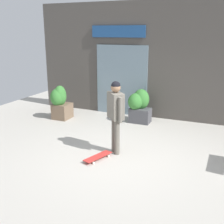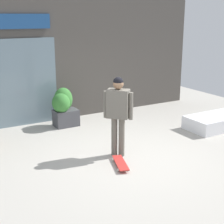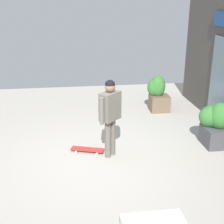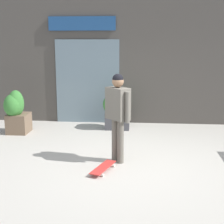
{
  "view_description": "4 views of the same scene",
  "coord_description": "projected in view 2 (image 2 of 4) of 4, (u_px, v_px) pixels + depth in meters",
  "views": [
    {
      "loc": [
        2.2,
        -5.65,
        2.79
      ],
      "look_at": [
        -0.29,
        0.18,
        0.98
      ],
      "focal_mm": 45.48,
      "sensor_mm": 36.0,
      "label": 1
    },
    {
      "loc": [
        -3.71,
        -5.74,
        2.93
      ],
      "look_at": [
        -0.29,
        0.18,
        0.98
      ],
      "focal_mm": 54.48,
      "sensor_mm": 36.0,
      "label": 2
    },
    {
      "loc": [
        5.88,
        -0.66,
        3.27
      ],
      "look_at": [
        -0.29,
        0.18,
        0.98
      ],
      "focal_mm": 49.54,
      "sensor_mm": 36.0,
      "label": 3
    },
    {
      "loc": [
        0.24,
        -5.95,
        2.31
      ],
      "look_at": [
        -0.29,
        0.18,
        0.98
      ],
      "focal_mm": 52.67,
      "sensor_mm": 36.0,
      "label": 4
    }
  ],
  "objects": [
    {
      "name": "ground_plane",
      "position": [
        128.0,
        155.0,
        7.37
      ],
      "size": [
        12.0,
        12.0,
        0.0
      ],
      "primitive_type": "plane",
      "color": "#B2ADA3"
    },
    {
      "name": "building_facade",
      "position": [
        63.0,
        55.0,
        9.67
      ],
      "size": [
        8.61,
        0.31,
        3.73
      ],
      "color": "#4C4742",
      "rests_on": "ground_plane"
    },
    {
      "name": "skateboarder",
      "position": [
        118.0,
        108.0,
        7.09
      ],
      "size": [
        0.5,
        0.51,
        1.72
      ],
      "rotation": [
        0.0,
        0.0,
        -2.37
      ],
      "color": "#666056",
      "rests_on": "ground_plane"
    },
    {
      "name": "skateboard",
      "position": [
        121.0,
        163.0,
        6.85
      ],
      "size": [
        0.43,
        0.78,
        0.08
      ],
      "rotation": [
        0.0,
        0.0,
        -1.9
      ],
      "color": "red",
      "rests_on": "ground_plane"
    },
    {
      "name": "planter_box_left",
      "position": [
        63.0,
        106.0,
        9.2
      ],
      "size": [
        0.7,
        0.68,
        1.05
      ],
      "color": "#47474C",
      "rests_on": "ground_plane"
    },
    {
      "name": "snow_ledge",
      "position": [
        218.0,
        121.0,
        9.16
      ],
      "size": [
        1.78,
        0.9,
        0.35
      ],
      "primitive_type": "cube",
      "color": "white",
      "rests_on": "ground_plane"
    }
  ]
}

